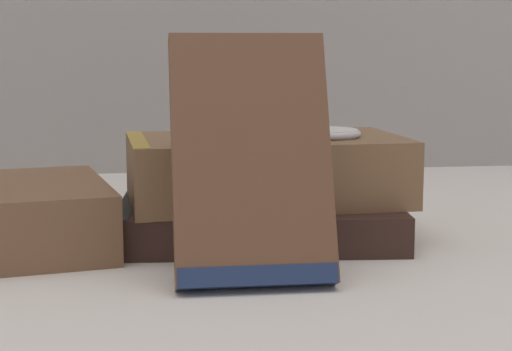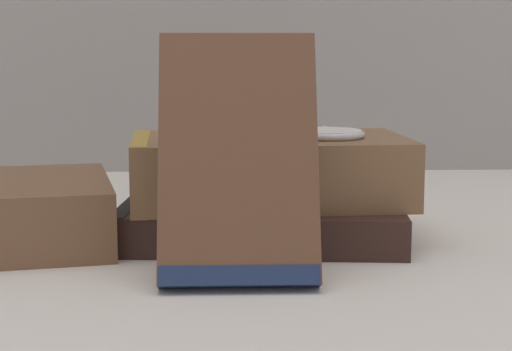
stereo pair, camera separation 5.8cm
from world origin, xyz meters
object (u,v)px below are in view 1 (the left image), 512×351
(book_flat_top, at_px, (259,170))
(reading_glasses, at_px, (162,207))
(book_leaning_front, at_px, (252,167))
(pocket_watch, at_px, (325,133))
(book_flat_bottom, at_px, (251,221))

(book_flat_top, height_order, reading_glasses, book_flat_top)
(book_leaning_front, xyz_separation_m, pocket_watch, (0.07, 0.11, 0.01))
(reading_glasses, bearing_deg, book_flat_bottom, -51.41)
(book_flat_bottom, relative_size, book_leaning_front, 1.42)
(pocket_watch, bearing_deg, book_flat_top, 173.18)
(book_flat_bottom, xyz_separation_m, book_leaning_front, (-0.01, -0.11, 0.06))
(book_flat_top, bearing_deg, reading_glasses, 115.67)
(book_leaning_front, distance_m, pocket_watch, 0.13)
(book_flat_bottom, distance_m, reading_glasses, 0.15)
(pocket_watch, xyz_separation_m, reading_glasses, (-0.12, 0.13, -0.08))
(book_leaning_front, bearing_deg, book_flat_top, 79.74)
(book_flat_top, relative_size, book_leaning_front, 1.37)
(book_flat_top, relative_size, pocket_watch, 3.73)
(pocket_watch, distance_m, reading_glasses, 0.20)
(book_leaning_front, distance_m, reading_glasses, 0.26)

